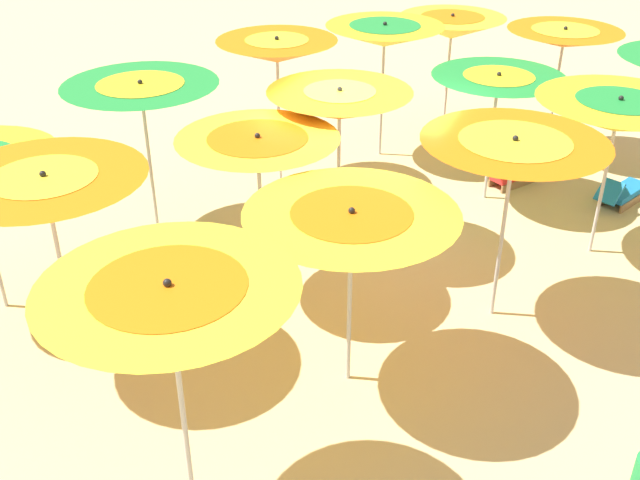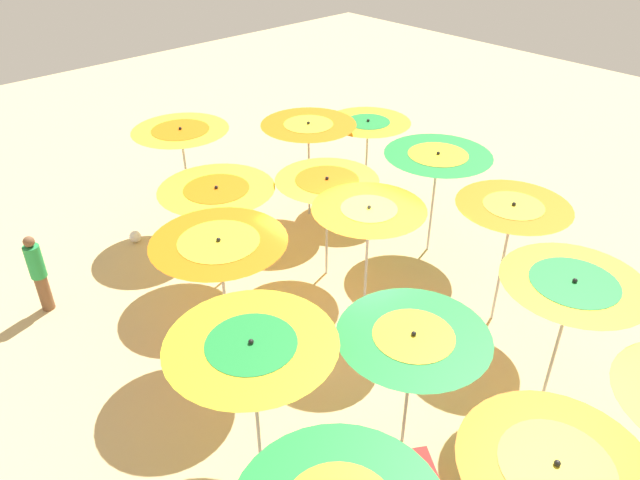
% 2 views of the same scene
% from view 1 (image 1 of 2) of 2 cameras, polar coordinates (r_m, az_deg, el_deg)
% --- Properties ---
extents(ground, '(38.86, 38.86, 0.04)m').
position_cam_1_polar(ground, '(11.39, 3.63, -0.29)').
color(ground, '#D1B57F').
extents(beach_umbrella_0, '(2.07, 2.07, 2.25)m').
position_cam_1_polar(beach_umbrella_0, '(15.42, 9.92, 15.56)').
color(beach_umbrella_0, '#B2B2B7').
rests_on(beach_umbrella_0, ground).
extents(beach_umbrella_1, '(2.07, 2.07, 2.48)m').
position_cam_1_polar(beach_umbrella_1, '(13.66, 4.89, 15.14)').
color(beach_umbrella_1, '#B2B2B7').
rests_on(beach_umbrella_1, ground).
extents(beach_umbrella_2, '(1.96, 1.96, 2.52)m').
position_cam_1_polar(beach_umbrella_2, '(12.54, -3.26, 14.07)').
color(beach_umbrella_2, '#B2B2B7').
rests_on(beach_umbrella_2, ground).
extents(beach_umbrella_3, '(2.22, 2.22, 2.38)m').
position_cam_1_polar(beach_umbrella_3, '(11.17, -13.31, 10.48)').
color(beach_umbrella_3, '#B2B2B7').
rests_on(beach_umbrella_3, ground).
extents(beach_umbrella_5, '(2.01, 2.01, 2.37)m').
position_cam_1_polar(beach_umbrella_5, '(14.37, 17.94, 14.29)').
color(beach_umbrella_5, '#B2B2B7').
rests_on(beach_umbrella_5, ground).
extents(beach_umbrella_6, '(2.08, 2.08, 2.16)m').
position_cam_1_polar(beach_umbrella_6, '(12.26, 13.27, 11.32)').
color(beach_umbrella_6, '#B2B2B7').
rests_on(beach_umbrella_6, ground).
extents(beach_umbrella_7, '(1.99, 1.99, 2.44)m').
position_cam_1_polar(beach_umbrella_7, '(10.40, 1.48, 10.17)').
color(beach_umbrella_7, '#B2B2B7').
rests_on(beach_umbrella_7, ground).
extents(beach_umbrella_8, '(2.03, 2.03, 2.27)m').
position_cam_1_polar(beach_umbrella_8, '(9.34, -4.70, 6.70)').
color(beach_umbrella_8, '#B2B2B7').
rests_on(beach_umbrella_8, ground).
extents(beach_umbrella_9, '(2.19, 2.19, 2.41)m').
position_cam_1_polar(beach_umbrella_9, '(8.51, -19.95, 3.35)').
color(beach_umbrella_9, '#B2B2B7').
rests_on(beach_umbrella_9, ground).
extents(beach_umbrella_11, '(2.22, 2.22, 2.39)m').
position_cam_1_polar(beach_umbrella_11, '(10.98, 21.55, 8.76)').
color(beach_umbrella_11, '#B2B2B7').
rests_on(beach_umbrella_11, ground).
extents(beach_umbrella_12, '(2.17, 2.17, 2.46)m').
position_cam_1_polar(beach_umbrella_12, '(9.01, 14.38, 6.23)').
color(beach_umbrella_12, '#B2B2B7').
rests_on(beach_umbrella_12, ground).
extents(beach_umbrella_13, '(2.24, 2.24, 2.20)m').
position_cam_1_polar(beach_umbrella_13, '(7.70, 2.38, 0.98)').
color(beach_umbrella_13, '#B2B2B7').
rests_on(beach_umbrella_13, ground).
extents(beach_umbrella_14, '(2.11, 2.11, 2.53)m').
position_cam_1_polar(beach_umbrella_14, '(6.11, -11.24, -5.08)').
color(beach_umbrella_14, '#B2B2B7').
rests_on(beach_umbrella_14, ground).
extents(lounger_0, '(0.84, 1.28, 0.54)m').
position_cam_1_polar(lounger_0, '(13.39, 21.90, 3.37)').
color(lounger_0, olive).
rests_on(lounger_0, ground).
extents(lounger_1, '(1.11, 0.96, 0.57)m').
position_cam_1_polar(lounger_1, '(15.37, 11.87, 8.32)').
color(lounger_1, olive).
rests_on(lounger_1, ground).
extents(lounger_2, '(0.95, 1.23, 0.53)m').
position_cam_1_polar(lounger_2, '(13.57, 14.72, 4.97)').
color(lounger_2, olive).
rests_on(lounger_2, ground).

